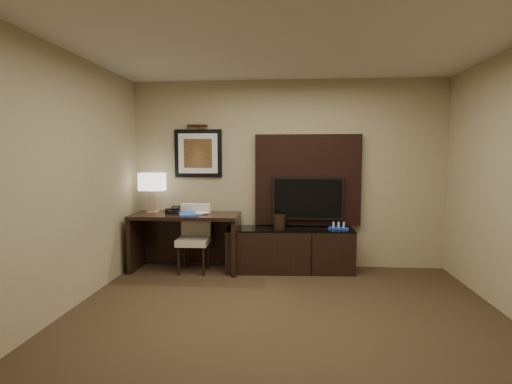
# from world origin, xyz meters

# --- Properties ---
(floor) EXTENTS (4.50, 5.00, 0.01)m
(floor) POSITION_xyz_m (0.00, 0.00, -0.01)
(floor) COLOR #342517
(floor) RESTS_ON ground
(ceiling) EXTENTS (4.50, 5.00, 0.01)m
(ceiling) POSITION_xyz_m (0.00, 0.00, 2.70)
(ceiling) COLOR silver
(ceiling) RESTS_ON wall_back
(wall_back) EXTENTS (4.50, 0.01, 2.70)m
(wall_back) POSITION_xyz_m (0.00, 2.50, 1.35)
(wall_back) COLOR tan
(wall_back) RESTS_ON floor
(wall_front) EXTENTS (4.50, 0.01, 2.70)m
(wall_front) POSITION_xyz_m (0.00, -2.50, 1.35)
(wall_front) COLOR tan
(wall_front) RESTS_ON floor
(wall_left) EXTENTS (0.01, 5.00, 2.70)m
(wall_left) POSITION_xyz_m (-2.25, 0.00, 1.35)
(wall_left) COLOR tan
(wall_left) RESTS_ON floor
(desk) EXTENTS (1.50, 0.65, 0.80)m
(desk) POSITION_xyz_m (-1.41, 2.12, 0.40)
(desk) COLOR black
(desk) RESTS_ON floor
(credenza) EXTENTS (1.78, 0.58, 0.61)m
(credenza) POSITION_xyz_m (0.05, 2.20, 0.30)
(credenza) COLOR black
(credenza) RESTS_ON floor
(tv_wall_panel) EXTENTS (1.50, 0.12, 1.30)m
(tv_wall_panel) POSITION_xyz_m (0.30, 2.44, 1.27)
(tv_wall_panel) COLOR black
(tv_wall_panel) RESTS_ON wall_back
(tv) EXTENTS (1.00, 0.08, 0.60)m
(tv) POSITION_xyz_m (0.30, 2.34, 1.02)
(tv) COLOR black
(tv) RESTS_ON tv_wall_panel
(artwork) EXTENTS (0.70, 0.04, 0.70)m
(artwork) POSITION_xyz_m (-1.30, 2.48, 1.65)
(artwork) COLOR black
(artwork) RESTS_ON wall_back
(picture_light) EXTENTS (0.04, 0.04, 0.30)m
(picture_light) POSITION_xyz_m (-1.30, 2.44, 2.05)
(picture_light) COLOR #3B2012
(picture_light) RESTS_ON wall_back
(desk_chair) EXTENTS (0.43, 0.50, 0.89)m
(desk_chair) POSITION_xyz_m (-1.28, 2.04, 0.44)
(desk_chair) COLOR beige
(desk_chair) RESTS_ON floor
(table_lamp) EXTENTS (0.39, 0.29, 0.56)m
(table_lamp) POSITION_xyz_m (-1.91, 2.21, 1.08)
(table_lamp) COLOR tan
(table_lamp) RESTS_ON desk
(desk_phone) EXTENTS (0.20, 0.18, 0.09)m
(desk_phone) POSITION_xyz_m (-1.59, 2.12, 0.85)
(desk_phone) COLOR black
(desk_phone) RESTS_ON desk
(blue_folder) EXTENTS (0.35, 0.40, 0.02)m
(blue_folder) POSITION_xyz_m (-1.34, 2.03, 0.81)
(blue_folder) COLOR #1C46B6
(blue_folder) RESTS_ON desk
(book) EXTENTS (0.16, 0.10, 0.23)m
(book) POSITION_xyz_m (-1.27, 2.12, 0.92)
(book) COLOR tan
(book) RESTS_ON desk
(ice_bucket) EXTENTS (0.21, 0.21, 0.19)m
(ice_bucket) POSITION_xyz_m (-0.10, 2.18, 0.70)
(ice_bucket) COLOR black
(ice_bucket) RESTS_ON credenza
(minibar_tray) EXTENTS (0.30, 0.21, 0.10)m
(minibar_tray) POSITION_xyz_m (0.72, 2.21, 0.66)
(minibar_tray) COLOR #1838A1
(minibar_tray) RESTS_ON credenza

